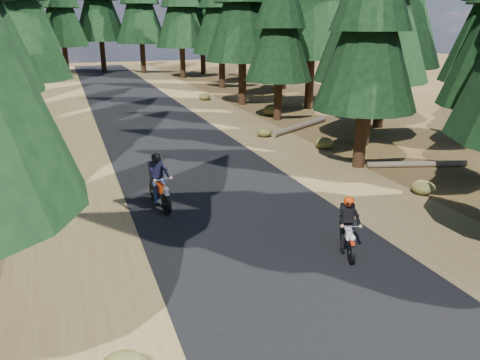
{
  "coord_description": "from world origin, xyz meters",
  "views": [
    {
      "loc": [
        -4.4,
        -10.36,
        5.38
      ],
      "look_at": [
        0.0,
        1.5,
        1.1
      ],
      "focal_mm": 35.0,
      "sensor_mm": 36.0,
      "label": 1
    }
  ],
  "objects_px": {
    "log_far": "(417,164)",
    "rider_follow": "(160,190)",
    "rider_lead": "(348,235)",
    "log_near": "(300,126)"
  },
  "relations": [
    {
      "from": "log_far",
      "to": "rider_lead",
      "type": "distance_m",
      "value": 8.38
    },
    {
      "from": "log_far",
      "to": "rider_lead",
      "type": "xyz_separation_m",
      "value": [
        -6.53,
        -5.24,
        0.36
      ]
    },
    {
      "from": "rider_lead",
      "to": "rider_follow",
      "type": "height_order",
      "value": "rider_follow"
    },
    {
      "from": "log_far",
      "to": "rider_follow",
      "type": "xyz_separation_m",
      "value": [
        -10.22,
        -0.64,
        0.44
      ]
    },
    {
      "from": "log_near",
      "to": "rider_lead",
      "type": "height_order",
      "value": "rider_lead"
    },
    {
      "from": "log_near",
      "to": "rider_lead",
      "type": "bearing_deg",
      "value": -143.9
    },
    {
      "from": "rider_lead",
      "to": "log_near",
      "type": "bearing_deg",
      "value": -90.59
    },
    {
      "from": "log_near",
      "to": "log_far",
      "type": "distance_m",
      "value": 7.81
    },
    {
      "from": "log_near",
      "to": "log_far",
      "type": "xyz_separation_m",
      "value": [
        1.1,
        -7.73,
        -0.04
      ]
    },
    {
      "from": "log_far",
      "to": "rider_follow",
      "type": "relative_size",
      "value": 2.06
    }
  ]
}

